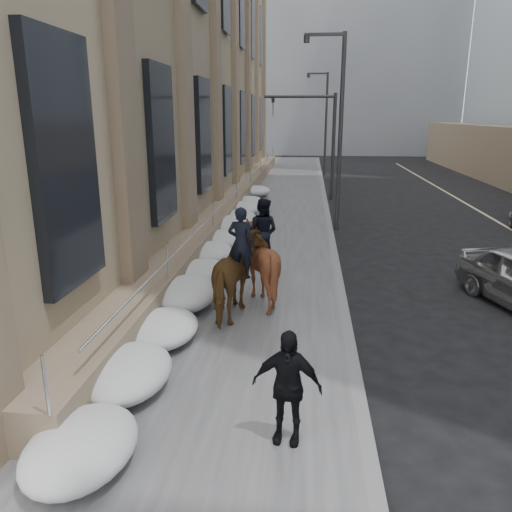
{
  "coord_description": "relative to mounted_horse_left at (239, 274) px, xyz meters",
  "views": [
    {
      "loc": [
        1.63,
        -7.62,
        4.86
      ],
      "look_at": [
        0.47,
        3.38,
        1.7
      ],
      "focal_mm": 35.0,
      "sensor_mm": 36.0,
      "label": 1
    }
  ],
  "objects": [
    {
      "name": "snow_bank",
      "position": [
        -1.47,
        4.5,
        -0.71
      ],
      "size": [
        1.7,
        18.1,
        0.76
      ],
      "color": "silver",
      "rests_on": "sidewalk"
    },
    {
      "name": "streetlight_mid",
      "position": [
        2.69,
        10.39,
        3.4
      ],
      "size": [
        1.71,
        0.24,
        8.0
      ],
      "color": "#2D2D30",
      "rests_on": "ground"
    },
    {
      "name": "ground",
      "position": [
        -0.05,
        -3.61,
        -1.18
      ],
      "size": [
        140.0,
        140.0,
        0.0
      ],
      "primitive_type": "plane",
      "color": "black",
      "rests_on": "ground"
    },
    {
      "name": "limestone_building",
      "position": [
        -5.31,
        16.36,
        7.72
      ],
      "size": [
        6.1,
        44.0,
        18.0
      ],
      "color": "#8B7D5B",
      "rests_on": "ground"
    },
    {
      "name": "curb",
      "position": [
        2.57,
        6.39,
        -1.12
      ],
      "size": [
        0.24,
        80.0,
        0.12
      ],
      "primitive_type": "cube",
      "color": "slate",
      "rests_on": "ground"
    },
    {
      "name": "bg_building_far",
      "position": [
        -6.05,
        68.39,
        8.82
      ],
      "size": [
        24.0,
        12.0,
        20.0
      ],
      "primitive_type": "cube",
      "color": "gray",
      "rests_on": "ground"
    },
    {
      "name": "bg_building_mid",
      "position": [
        3.95,
        56.39,
        12.82
      ],
      "size": [
        30.0,
        12.0,
        28.0
      ],
      "primitive_type": "cube",
      "color": "slate",
      "rests_on": "ground"
    },
    {
      "name": "mounted_horse_left",
      "position": [
        0.0,
        0.0,
        0.0
      ],
      "size": [
        1.27,
        2.43,
        2.66
      ],
      "rotation": [
        0.0,
        0.0,
        3.05
      ],
      "color": "#4B3116",
      "rests_on": "sidewalk"
    },
    {
      "name": "traffic_signal",
      "position": [
        2.03,
        18.39,
        2.82
      ],
      "size": [
        4.1,
        0.22,
        6.0
      ],
      "color": "#2D2D30",
      "rests_on": "ground"
    },
    {
      "name": "mounted_horse_right",
      "position": [
        0.4,
        1.13,
        0.07
      ],
      "size": [
        2.16,
        2.29,
        2.68
      ],
      "rotation": [
        0.0,
        0.0,
        2.81
      ],
      "color": "#502817",
      "rests_on": "sidewalk"
    },
    {
      "name": "sidewalk",
      "position": [
        -0.05,
        6.39,
        -1.12
      ],
      "size": [
        5.0,
        80.0,
        0.12
      ],
      "primitive_type": "cube",
      "color": "#48484A",
      "rests_on": "ground"
    },
    {
      "name": "streetlight_far",
      "position": [
        2.69,
        30.39,
        3.4
      ],
      "size": [
        1.71,
        0.24,
        8.0
      ],
      "color": "#2D2D30",
      "rests_on": "ground"
    },
    {
      "name": "pedestrian",
      "position": [
        1.35,
        -4.71,
        -0.17
      ],
      "size": [
        1.09,
        0.56,
        1.78
      ],
      "primitive_type": "imported",
      "rotation": [
        0.0,
        0.0,
        -0.13
      ],
      "color": "black",
      "rests_on": "sidewalk"
    }
  ]
}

